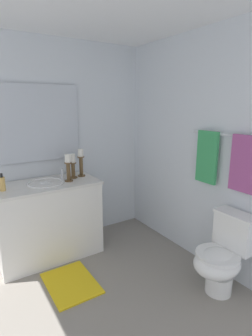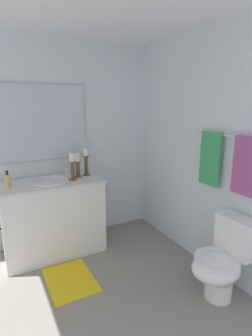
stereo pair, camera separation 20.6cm
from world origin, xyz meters
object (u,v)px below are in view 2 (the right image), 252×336
(towel_bar, at_px, (231,136))
(candle_holder_mid, at_px, (72,166))
(candle_holder_tall, at_px, (86,161))
(toilet, at_px, (222,261))
(candle_holder_short, at_px, (78,164))
(sink_basin, at_px, (51,185))
(vanity_cabinet, at_px, (53,217))
(towel_near_vanity, at_px, (210,159))
(bath_mat, at_px, (70,280))
(mirror, at_px, (41,123))
(soap_bottle, at_px, (8,181))
(towel_center, at_px, (247,166))

(towel_bar, bearing_deg, candle_holder_mid, -136.97)
(candle_holder_tall, bearing_deg, toilet, 24.15)
(candle_holder_short, relative_size, toilet, 0.38)
(sink_basin, bearing_deg, vanity_cabinet, -90.00)
(vanity_cabinet, relative_size, towel_bar, 1.34)
(toilet, distance_m, towel_near_vanity, 0.95)
(towel_bar, relative_size, bath_mat, 1.41)
(mirror, distance_m, towel_near_vanity, 1.91)
(vanity_cabinet, height_order, towel_near_vanity, towel_near_vanity)
(sink_basin, xyz_separation_m, toilet, (1.48, 1.14, -0.47))
(candle_holder_tall, relative_size, candle_holder_short, 1.16)
(soap_bottle, xyz_separation_m, towel_near_vanity, (1.02, 1.78, 0.25))
(vanity_cabinet, distance_m, candle_holder_short, 0.68)
(mirror, xyz_separation_m, towel_near_vanity, (1.33, 1.34, -0.31))
(mirror, relative_size, soap_bottle, 5.76)
(candle_holder_short, relative_size, towel_bar, 0.34)
(mirror, bearing_deg, towel_near_vanity, 45.25)
(towel_bar, bearing_deg, towel_center, -4.88)
(mirror, distance_m, candle_holder_short, 0.63)
(candle_holder_tall, xyz_separation_m, soap_bottle, (0.09, -0.88, -0.10))
(towel_center, bearing_deg, soap_bottle, -129.05)
(soap_bottle, height_order, towel_bar, towel_bar)
(vanity_cabinet, relative_size, toilet, 1.51)
(towel_center, height_order, bath_mat, towel_center)
(sink_basin, relative_size, toilet, 0.54)
(candle_holder_tall, distance_m, soap_bottle, 0.89)
(vanity_cabinet, distance_m, towel_bar, 2.10)
(soap_bottle, bearing_deg, candle_holder_short, 95.11)
(soap_bottle, relative_size, towel_bar, 0.21)
(toilet, xyz_separation_m, towel_near_vanity, (-0.43, 0.20, 0.82))
(candle_holder_mid, relative_size, towel_bar, 0.36)
(sink_basin, height_order, candle_holder_tall, candle_holder_tall)
(toilet, relative_size, bath_mat, 1.25)
(candle_holder_mid, distance_m, towel_near_vanity, 1.49)
(candle_holder_tall, distance_m, towel_bar, 1.65)
(sink_basin, relative_size, candle_holder_tall, 1.22)
(mirror, xyz_separation_m, candle_holder_short, (0.24, 0.34, -0.48))
(mirror, distance_m, toilet, 2.38)
(sink_basin, distance_m, soap_bottle, 0.45)
(soap_bottle, xyz_separation_m, towel_center, (1.44, 1.78, 0.25))
(mirror, relative_size, towel_bar, 1.23)
(candle_holder_mid, relative_size, towel_near_vanity, 0.58)
(candle_holder_mid, xyz_separation_m, soap_bottle, (-0.03, -0.68, -0.09))
(soap_bottle, height_order, towel_center, towel_center)
(vanity_cabinet, distance_m, towel_center, 2.13)
(bath_mat, bearing_deg, sink_basin, 179.91)
(mirror, xyz_separation_m, soap_bottle, (0.31, -0.44, -0.56))
(sink_basin, relative_size, towel_near_vanity, 0.76)
(sink_basin, distance_m, towel_near_vanity, 1.74)
(toilet, bearing_deg, soap_bottle, -132.61)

